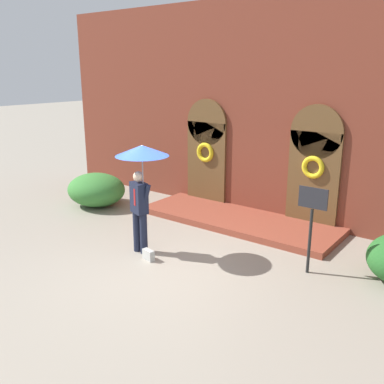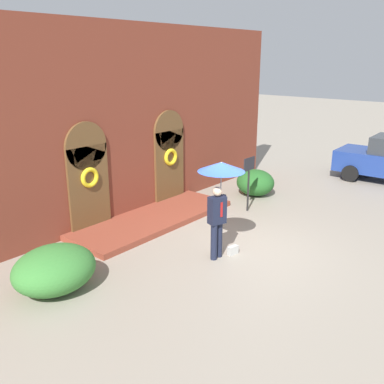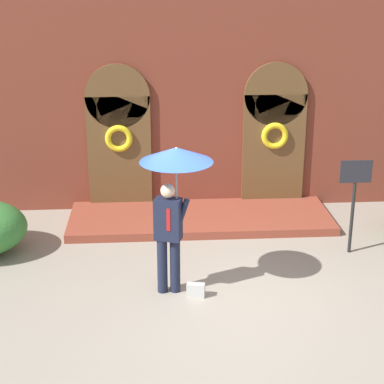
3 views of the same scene
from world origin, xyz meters
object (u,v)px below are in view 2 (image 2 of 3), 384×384
Objects in this scene: person_with_umbrella at (220,181)px; shrub_left at (54,269)px; handbag at (233,250)px; shrub_right at (255,183)px; sign_post at (249,175)px.

person_with_umbrella is 1.35× the size of shrub_left.
handbag is 4.21m from shrub_left.
shrub_right is at bearing 1.88° from shrub_left.
shrub_left is 8.15m from shrub_right.
sign_post is at bearing -155.83° from shrub_right.
shrub_left reaches higher than shrub_right.
person_with_umbrella is 8.44× the size of handbag.
handbag is 0.16× the size of sign_post.
sign_post is 1.81m from shrub_right.
sign_post is (3.18, 1.25, -0.75)m from person_with_umbrella.
sign_post reaches higher than shrub_left.
shrub_left is (-6.63, 0.41, -0.69)m from sign_post.
sign_post reaches higher than shrub_right.
sign_post is at bearing 21.41° from person_with_umbrella.
handbag is at bearing -32.67° from person_with_umbrella.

